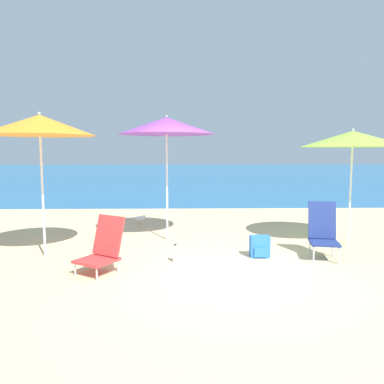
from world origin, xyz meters
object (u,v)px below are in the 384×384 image
(beach_chair_red, at_px, (103,247))
(beach_umbrella_lime, at_px, (353,139))
(beach_umbrella_orange, at_px, (40,125))
(seagull, at_px, (140,219))
(beach_umbrella_purple, at_px, (167,126))
(beach_chair_navy, at_px, (323,230))
(backpack_blue, at_px, (260,247))
(water_bottle, at_px, (175,255))

(beach_chair_red, bearing_deg, beach_umbrella_lime, 51.38)
(beach_umbrella_orange, bearing_deg, seagull, 65.35)
(beach_umbrella_purple, xyz_separation_m, beach_umbrella_orange, (-1.96, -1.15, -0.07))
(beach_chair_navy, xyz_separation_m, backpack_blue, (-1.01, 0.06, -0.28))
(beach_chair_navy, relative_size, seagull, 3.36)
(beach_umbrella_lime, bearing_deg, backpack_blue, -157.17)
(beach_chair_red, xyz_separation_m, backpack_blue, (2.41, 0.68, -0.19))
(beach_umbrella_orange, distance_m, beach_chair_navy, 4.84)
(beach_umbrella_orange, bearing_deg, beach_chair_navy, -1.94)
(beach_umbrella_purple, height_order, beach_chair_navy, beach_umbrella_purple)
(beach_umbrella_lime, height_order, water_bottle, beach_umbrella_lime)
(backpack_blue, relative_size, water_bottle, 1.23)
(beach_chair_red, bearing_deg, water_bottle, 55.41)
(seagull, bearing_deg, beach_chair_navy, -41.18)
(beach_umbrella_purple, height_order, seagull, beach_umbrella_purple)
(water_bottle, height_order, seagull, water_bottle)
(beach_umbrella_purple, relative_size, beach_umbrella_lime, 1.13)
(beach_umbrella_lime, height_order, seagull, beach_umbrella_lime)
(beach_chair_red, bearing_deg, seagull, 120.36)
(beach_umbrella_purple, distance_m, beach_umbrella_lime, 3.42)
(beach_chair_navy, height_order, backpack_blue, beach_chair_navy)
(beach_chair_navy, relative_size, beach_chair_red, 1.14)
(backpack_blue, bearing_deg, seagull, 128.89)
(beach_chair_navy, distance_m, seagull, 4.38)
(beach_umbrella_orange, height_order, beach_umbrella_lime, beach_umbrella_orange)
(beach_umbrella_orange, height_order, backpack_blue, beach_umbrella_orange)
(beach_umbrella_orange, xyz_separation_m, beach_umbrella_lime, (5.33, 0.66, -0.19))
(beach_umbrella_purple, distance_m, water_bottle, 2.58)
(beach_chair_navy, xyz_separation_m, water_bottle, (-2.39, -0.19, -0.34))
(beach_umbrella_purple, relative_size, beach_umbrella_orange, 1.03)
(seagull, bearing_deg, beach_umbrella_orange, -114.65)
(beach_chair_navy, bearing_deg, water_bottle, -164.57)
(beach_umbrella_lime, bearing_deg, beach_chair_navy, -134.16)
(beach_umbrella_orange, height_order, beach_chair_navy, beach_umbrella_orange)
(beach_umbrella_lime, relative_size, beach_chair_navy, 2.36)
(beach_chair_red, bearing_deg, beach_umbrella_orange, 177.69)
(backpack_blue, relative_size, seagull, 1.30)
(beach_chair_navy, bearing_deg, seagull, 149.72)
(beach_umbrella_lime, relative_size, beach_chair_red, 2.70)
(beach_chair_navy, xyz_separation_m, beach_chair_red, (-3.42, -0.62, -0.09))
(beach_umbrella_orange, xyz_separation_m, beach_chair_navy, (4.54, -0.15, -1.69))
(beach_umbrella_purple, height_order, beach_umbrella_lime, beach_umbrella_purple)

